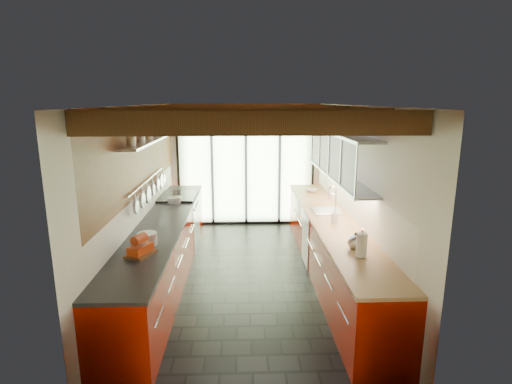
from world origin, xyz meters
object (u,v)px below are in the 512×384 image
Objects in this scene: kettle at (355,241)px; bowl at (311,191)px; stand_mixer at (140,247)px; paper_towel at (362,245)px; soap_bottle at (335,215)px.

kettle is 1.13× the size of bowl.
paper_towel reaches higher than stand_mixer.
soap_bottle is at bearing 90.00° from paper_towel.
stand_mixer is 2.54m from kettle.
paper_towel is at bearing -3.27° from stand_mixer.
stand_mixer is at bearing -154.99° from soap_bottle.
stand_mixer reaches higher than soap_bottle.
soap_bottle reaches higher than bowl.
stand_mixer is 1.60× the size of soap_bottle.
bowl is at bearing 90.00° from paper_towel.
paper_towel is 1.33m from soap_bottle.
bowl is at bearing 90.00° from soap_bottle.
bowl is at bearing 90.00° from kettle.
paper_towel is (0.00, -0.25, 0.04)m from kettle.
paper_towel is at bearing -90.00° from kettle.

